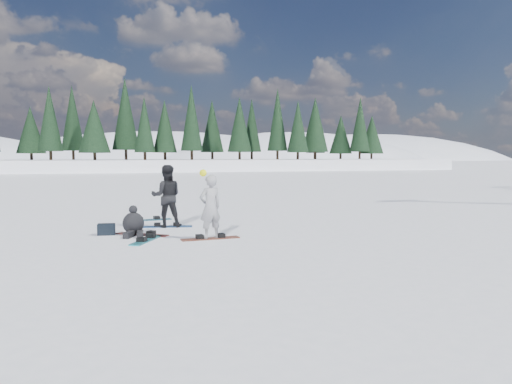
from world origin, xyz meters
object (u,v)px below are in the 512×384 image
(snowboard_loose_a, at_px, (146,240))
(snowboard_loose_b, at_px, (142,234))
(snowboarder_woman, at_px, (210,207))
(snowboard_loose_c, at_px, (148,220))
(gear_bag, at_px, (106,229))
(snowboarder_man, at_px, (166,196))
(seated_rider, at_px, (134,224))

(snowboard_loose_a, height_order, snowboard_loose_b, same)
(snowboarder_woman, height_order, snowboard_loose_c, snowboarder_woman)
(snowboarder_woman, distance_m, gear_bag, 3.02)
(snowboarder_man, relative_size, gear_bag, 4.12)
(snowboard_loose_b, bearing_deg, gear_bag, -161.13)
(seated_rider, distance_m, snowboard_loose_a, 1.08)
(snowboard_loose_c, relative_size, snowboard_loose_a, 1.00)
(seated_rider, bearing_deg, snowboard_loose_c, 91.89)
(snowboarder_woman, xyz_separation_m, snowboard_loose_a, (-1.58, 0.23, -0.82))
(gear_bag, distance_m, snowboard_loose_c, 3.00)
(gear_bag, xyz_separation_m, snowboard_loose_c, (1.33, 2.69, -0.14))
(snowboard_loose_c, bearing_deg, snowboard_loose_a, -104.60)
(seated_rider, relative_size, snowboard_loose_a, 0.67)
(snowboarder_woman, bearing_deg, snowboard_loose_c, -91.78)
(gear_bag, xyz_separation_m, snowboard_loose_a, (0.95, -1.26, -0.14))
(snowboarder_woman, bearing_deg, gear_bag, -48.28)
(seated_rider, xyz_separation_m, snowboard_loose_b, (0.22, -0.05, -0.29))
(snowboarder_man, bearing_deg, snowboard_loose_b, 63.86)
(snowboard_loose_a, bearing_deg, snowboarder_man, 8.88)
(gear_bag, bearing_deg, snowboarder_woman, -30.45)
(gear_bag, height_order, snowboard_loose_c, gear_bag)
(gear_bag, relative_size, snowboard_loose_c, 0.30)
(gear_bag, bearing_deg, snowboard_loose_b, -18.20)
(snowboard_loose_c, bearing_deg, snowboard_loose_b, -107.00)
(seated_rider, relative_size, snowboard_loose_c, 0.67)
(snowboarder_woman, relative_size, snowboard_loose_b, 1.19)
(seated_rider, bearing_deg, snowboarder_man, 64.25)
(seated_rider, distance_m, snowboard_loose_c, 3.02)
(snowboarder_woman, distance_m, snowboard_loose_a, 1.80)
(snowboarder_woman, relative_size, gear_bag, 3.98)
(snowboarder_woman, relative_size, snowboard_loose_a, 1.19)
(snowboarder_woman, relative_size, seated_rider, 1.79)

